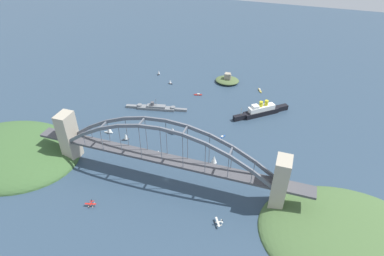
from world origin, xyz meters
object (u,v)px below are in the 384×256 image
naval_cruiser (156,107)px  small_boat_8 (109,129)px  fort_island_mid_harbor (227,80)px  small_boat_5 (159,72)px  seaplane_taxiing_near_bridge (91,204)px  seaplane_second_in_formation (218,223)px  small_boat_2 (173,130)px  channel_marker_buoy (182,163)px  small_boat_7 (170,82)px  small_boat_3 (126,136)px  small_boat_0 (198,95)px  small_boat_1 (179,160)px  ocean_liner (261,111)px  small_boat_4 (222,137)px  small_boat_9 (214,160)px  small_boat_6 (260,90)px  small_boat_10 (157,153)px  harbor_arch_bridge (165,157)px

naval_cruiser → small_boat_8: (-30.45, -65.98, 2.42)m
fort_island_mid_harbor → small_boat_5: bearing=-175.4°
seaplane_taxiing_near_bridge → small_boat_8: size_ratio=0.95×
seaplane_second_in_formation → small_boat_2: size_ratio=1.03×
channel_marker_buoy → small_boat_7: bearing=115.5°
small_boat_3 → small_boat_0: bearing=69.5°
small_boat_1 → small_boat_7: (-74.29, 162.25, -0.34)m
ocean_liner → small_boat_4: ocean_liner is taller
small_boat_3 → small_boat_9: 106.72m
seaplane_second_in_formation → small_boat_6: 246.46m
ocean_liner → naval_cruiser: ocean_liner is taller
small_boat_10 → small_boat_2: bearing=86.2°
small_boat_3 → small_boat_6: bearing=52.4°
small_boat_2 → small_boat_7: small_boat_2 is taller
seaplane_taxiing_near_bridge → small_boat_7: size_ratio=1.51×
naval_cruiser → small_boat_5: naval_cruiser is taller
harbor_arch_bridge → seaplane_taxiing_near_bridge: harbor_arch_bridge is taller
small_boat_1 → fort_island_mid_harbor: bearing=88.5°
harbor_arch_bridge → small_boat_6: harbor_arch_bridge is taller
small_boat_4 → small_boat_5: (-134.98, 127.93, 2.91)m
small_boat_10 → ocean_liner: bearing=50.5°
ocean_liner → seaplane_taxiing_near_bridge: (-121.47, -200.39, -4.17)m
seaplane_second_in_formation → small_boat_5: size_ratio=1.29×
small_boat_6 → small_boat_8: size_ratio=1.14×
small_boat_3 → small_boat_6: 208.20m
naval_cruiser → fort_island_mid_harbor: (70.61, 104.54, 1.23)m
small_boat_0 → small_boat_4: bearing=-56.3°
seaplane_taxiing_near_bridge → small_boat_6: (110.18, 263.06, -0.86)m
small_boat_5 → small_boat_1: bearing=-61.0°
small_boat_4 → small_boat_6: (23.56, 125.46, 0.23)m
ocean_liner → small_boat_6: ocean_liner is taller
small_boat_8 → small_boat_9: size_ratio=0.90×
naval_cruiser → small_boat_3: bearing=-94.3°
naval_cruiser → small_boat_0: bearing=52.3°
fort_island_mid_harbor → small_boat_5: (-107.59, -8.73, -0.20)m
small_boat_3 → small_boat_5: size_ratio=1.27×
harbor_arch_bridge → seaplane_second_in_formation: 77.34m
fort_island_mid_harbor → small_boat_10: 191.22m
seaplane_taxiing_near_bridge → small_boat_6: 285.20m
small_boat_7 → channel_marker_buoy: small_boat_7 is taller
small_boat_4 → channel_marker_buoy: 65.03m
small_boat_1 → small_boat_2: small_boat_2 is taller
seaplane_second_in_formation → small_boat_0: 222.75m
small_boat_7 → small_boat_0: bearing=-21.4°
small_boat_7 → channel_marker_buoy: 180.78m
small_boat_0 → small_boat_8: (-71.62, -119.18, 4.15)m
seaplane_second_in_formation → small_boat_10: size_ratio=1.21×
small_boat_0 → channel_marker_buoy: channel_marker_buoy is taller
fort_island_mid_harbor → small_boat_1: fort_island_mid_harbor is taller
small_boat_9 → channel_marker_buoy: 33.82m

